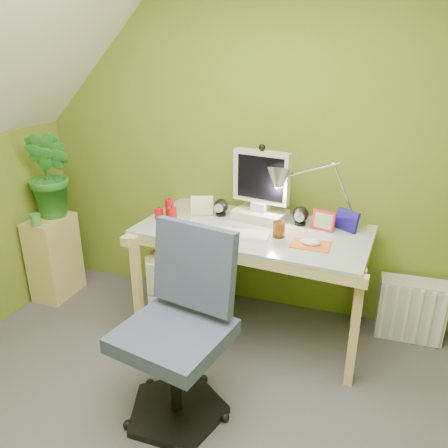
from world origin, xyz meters
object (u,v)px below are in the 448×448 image
(task_chair, at_px, (173,332))
(side_ledge, at_px, (55,257))
(potted_plant, at_px, (51,175))
(monitor, at_px, (261,184))
(radiator, at_px, (411,309))
(desk_lamp, at_px, (333,180))
(desk, at_px, (252,282))

(task_chair, bearing_deg, side_ledge, 160.86)
(potted_plant, distance_m, task_chair, 1.69)
(monitor, xyz_separation_m, radiator, (1.03, 0.10, -0.80))
(monitor, height_order, task_chair, monitor)
(side_ledge, relative_size, radiator, 1.54)
(radiator, bearing_deg, task_chair, -138.27)
(desk_lamp, xyz_separation_m, task_chair, (-0.63, -1.02, -0.56))
(desk, distance_m, monitor, 0.65)
(desk_lamp, relative_size, radiator, 1.49)
(monitor, relative_size, desk_lamp, 0.77)
(side_ledge, relative_size, task_chair, 0.62)
(desk, xyz_separation_m, potted_plant, (-1.54, 0.05, 0.59))
(desk, relative_size, task_chair, 1.38)
(desk, distance_m, side_ledge, 1.59)
(desk, xyz_separation_m, radiator, (1.03, 0.28, -0.17))
(desk, distance_m, radiator, 1.08)
(task_chair, xyz_separation_m, radiator, (1.21, 1.12, -0.31))
(potted_plant, height_order, radiator, potted_plant)
(desk, height_order, potted_plant, potted_plant)
(side_ledge, distance_m, radiator, 2.63)
(desk_lamp, distance_m, potted_plant, 2.00)
(monitor, relative_size, potted_plant, 0.73)
(desk_lamp, bearing_deg, side_ledge, -171.10)
(radiator, bearing_deg, desk_lamp, -171.43)
(task_chair, bearing_deg, desk_lamp, 70.28)
(desk_lamp, bearing_deg, task_chair, -117.72)
(radiator, bearing_deg, side_ledge, -175.14)
(side_ledge, height_order, task_chair, task_chair)
(desk, distance_m, task_chair, 0.87)
(monitor, distance_m, task_chair, 1.15)
(side_ledge, distance_m, potted_plant, 0.65)
(potted_plant, bearing_deg, side_ledge, -128.44)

